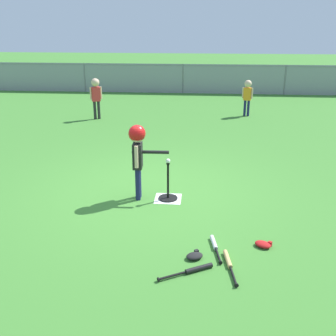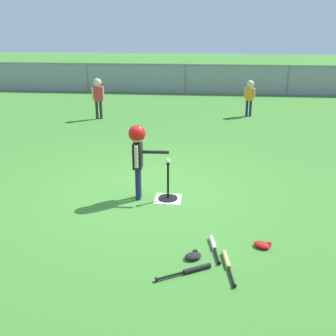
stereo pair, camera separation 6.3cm
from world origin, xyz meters
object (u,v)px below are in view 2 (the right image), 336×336
Objects in this scene: fielder_deep_right at (250,93)px; spare_bat_silver at (214,245)px; batting_tee at (168,193)px; spare_bat_wood at (227,263)px; spare_bat_black at (192,270)px; baseball_on_tee at (168,161)px; glove_by_plate at (262,245)px; fielder_deep_center at (98,93)px; batter_child at (138,147)px; glove_near_bats at (193,256)px.

fielder_deep_right is 1.69× the size of spare_bat_silver.
spare_bat_wood is at bearing -64.30° from batting_tee.
batting_tee is 6.71m from fielder_deep_right.
spare_bat_black is (-1.40, -8.50, -0.68)m from fielder_deep_right.
baseball_on_tee is 0.11× the size of spare_bat_black.
fielder_deep_right reaches higher than baseball_on_tee.
glove_by_plate is (1.39, -1.43, -0.64)m from baseball_on_tee.
fielder_deep_center is at bearing 111.88° from spare_bat_black.
batter_child reaches higher than fielder_deep_center.
glove_by_plate is (1.39, -1.43, -0.06)m from batting_tee.
glove_by_plate is at bearing 44.24° from spare_bat_wood.
spare_bat_black is 2.39× the size of glove_by_plate.
baseball_on_tee is at bearing 116.53° from spare_bat_silver.
fielder_deep_center reaches higher than glove_near_bats.
spare_bat_wood is (0.91, -1.89, -0.07)m from batting_tee.
spare_bat_wood is at bearing -64.30° from baseball_on_tee.
batter_child is 4.65× the size of glove_by_plate.
baseball_on_tee is 0.07× the size of fielder_deep_right.
baseball_on_tee is 6.20m from fielder_deep_center.
batting_tee is at bearing 116.53° from spare_bat_silver.
spare_bat_wood is (0.16, -0.40, 0.00)m from spare_bat_silver.
batter_child is 4.68× the size of glove_near_bats.
fielder_deep_center is 8.14m from glove_by_plate.
batting_tee is 0.57m from baseball_on_tee.
baseball_on_tee reaches higher than spare_bat_black.
glove_near_bats is at bearing -74.68° from batting_tee.
spare_bat_black is (0.97, -2.07, -0.87)m from batter_child.
baseball_on_tee is 2.24m from spare_bat_black.
spare_bat_wood is at bearing -53.32° from batter_child.
batting_tee is at bearing 103.03° from spare_bat_black.
glove_by_plate is (-0.49, -7.84, -0.67)m from fielder_deep_right.
fielder_deep_center is at bearing 115.12° from spare_bat_wood.
spare_bat_black is (3.10, -7.71, -0.74)m from fielder_deep_center.
baseball_on_tee is (-0.00, 0.00, 0.57)m from batting_tee.
fielder_deep_right is 1.51× the size of spare_bat_wood.
batter_child reaches higher than fielder_deep_right.
batter_child is 2.50m from glove_by_plate.
fielder_deep_right is (2.37, 6.43, -0.20)m from batter_child.
glove_by_plate is at bearing -45.78° from baseball_on_tee.
fielder_deep_right reaches higher than spare_bat_silver.
spare_bat_wood is (0.91, -1.89, -0.64)m from baseball_on_tee.
batting_tee is 2.14m from spare_bat_black.
glove_near_bats is at bearing -99.63° from fielder_deep_right.
batting_tee is at bearing 1.71° from batter_child.
spare_bat_black is at bearing -76.97° from baseball_on_tee.
baseball_on_tee reaches higher than spare_bat_silver.
glove_near_bats is (0.01, 0.30, 0.01)m from spare_bat_black.
glove_by_plate is at bearing 36.11° from spare_bat_black.
fielder_deep_center is at bearing 114.92° from batting_tee.
spare_bat_silver is at bearing -63.47° from batting_tee.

